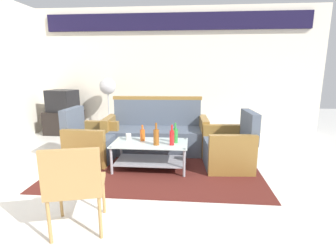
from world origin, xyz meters
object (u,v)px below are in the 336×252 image
bottle_orange (143,135)px  tv_stand (64,123)px  armchair_left (91,143)px  television (62,101)px  armchair_right (230,149)px  bottle_red (172,137)px  pedestal_fan (108,90)px  coffee_table (150,152)px  bottle_brown (156,137)px  bottle_green (175,135)px  wicker_chair (75,182)px  couch (156,134)px  cup (128,137)px

bottle_orange → tv_stand: bearing=139.4°
armchair_left → television: bearing=-140.7°
armchair_right → television: (-3.47, 1.78, 0.47)m
armchair_right → bottle_red: armchair_right is taller
armchair_right → pedestal_fan: size_ratio=0.67×
coffee_table → bottle_brown: bottle_brown is taller
bottle_green → bottle_brown: size_ratio=0.92×
coffee_table → pedestal_fan: size_ratio=0.87×
armchair_left → bottle_brown: (1.13, -0.39, 0.24)m
armchair_left → coffee_table: bearing=76.5°
pedestal_fan → wicker_chair: pedestal_fan is taller
couch → tv_stand: bearing=-28.1°
wicker_chair → television: bearing=103.2°
armchair_left → coffee_table: 1.06m
bottle_red → bottle_green: bearing=72.2°
armchair_right → bottle_orange: 1.33m
bottle_green → wicker_chair: wicker_chair is taller
bottle_orange → pedestal_fan: 2.27m
cup → wicker_chair: 1.68m
couch → wicker_chair: (-0.40, -2.44, 0.18)m
cup → armchair_left: bearing=165.4°
cup → bottle_red: bearing=-16.6°
bottle_red → wicker_chair: bearing=-116.9°
bottle_green → television: size_ratio=0.43×
bottle_green → bottle_orange: 0.50m
bottle_red → cup: size_ratio=2.93×
coffee_table → bottle_orange: size_ratio=4.60×
armchair_right → bottle_orange: (-1.31, -0.08, 0.21)m
bottle_brown → cup: bearing=154.5°
tv_stand → bottle_orange: bearing=-40.6°
television → cup: bearing=149.4°
armchair_left → bottle_red: bearing=76.4°
bottle_green → pedestal_fan: 2.59m
couch → pedestal_fan: (-1.23, 1.14, 0.70)m
pedestal_fan → tv_stand: bearing=-177.3°
bottle_green → pedestal_fan: size_ratio=0.23×
armchair_left → bottle_green: bearing=81.9°
bottle_orange → wicker_chair: bearing=-100.0°
bottle_red → bottle_orange: 0.49m
bottle_brown → tv_stand: bearing=139.3°
couch → armchair_left: bearing=27.6°
bottle_brown → tv_stand: bottle_brown is taller
coffee_table → cup: bearing=162.6°
armchair_right → armchair_left: bearing=82.8°
bottle_red → tv_stand: (-2.62, 2.04, -0.26)m
tv_stand → bottle_green: bearing=-35.8°
coffee_table → bottle_green: (0.37, 0.03, 0.25)m
coffee_table → bottle_red: bearing=-15.7°
coffee_table → television: 3.05m
bottle_red → wicker_chair: wicker_chair is taller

